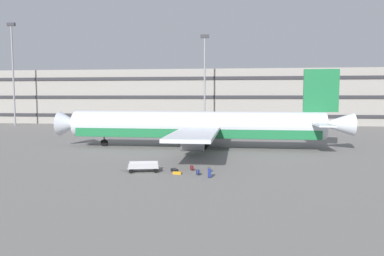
{
  "coord_description": "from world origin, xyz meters",
  "views": [
    {
      "loc": [
        5.34,
        -41.67,
        6.41
      ],
      "look_at": [
        0.91,
        -2.49,
        3.0
      ],
      "focal_mm": 33.64,
      "sensor_mm": 36.0,
      "label": 1
    }
  ],
  "objects_px": {
    "airliner": "(198,126)",
    "baggage_cart": "(143,167)",
    "suitcase_navy": "(175,170)",
    "suitcase_red": "(177,173)",
    "backpack_orange": "(192,168)",
    "backpack_teal": "(198,172)",
    "backpack_large": "(210,169)",
    "suitcase_upright": "(209,173)"
  },
  "relations": [
    {
      "from": "backpack_orange",
      "to": "baggage_cart",
      "type": "xyz_separation_m",
      "value": [
        -4.1,
        -0.98,
        0.19
      ]
    },
    {
      "from": "backpack_orange",
      "to": "backpack_large",
      "type": "distance_m",
      "value": 1.63
    },
    {
      "from": "backpack_large",
      "to": "baggage_cart",
      "type": "relative_size",
      "value": 0.16
    },
    {
      "from": "suitcase_upright",
      "to": "suitcase_red",
      "type": "xyz_separation_m",
      "value": [
        -2.75,
        0.94,
        -0.28
      ]
    },
    {
      "from": "suitcase_upright",
      "to": "suitcase_red",
      "type": "height_order",
      "value": "suitcase_upright"
    },
    {
      "from": "suitcase_red",
      "to": "backpack_large",
      "type": "distance_m",
      "value": 2.91
    },
    {
      "from": "airliner",
      "to": "baggage_cart",
      "type": "height_order",
      "value": "airliner"
    },
    {
      "from": "backpack_large",
      "to": "backpack_teal",
      "type": "distance_m",
      "value": 1.64
    },
    {
      "from": "suitcase_red",
      "to": "backpack_orange",
      "type": "distance_m",
      "value": 1.93
    },
    {
      "from": "suitcase_red",
      "to": "backpack_orange",
      "type": "xyz_separation_m",
      "value": [
        1.07,
        1.59,
        0.13
      ]
    },
    {
      "from": "baggage_cart",
      "to": "backpack_teal",
      "type": "bearing_deg",
      "value": -9.64
    },
    {
      "from": "airliner",
      "to": "suitcase_upright",
      "type": "bearing_deg",
      "value": -81.52
    },
    {
      "from": "airliner",
      "to": "suitcase_upright",
      "type": "xyz_separation_m",
      "value": [
        2.47,
        -16.55,
        -2.36
      ]
    },
    {
      "from": "airliner",
      "to": "suitcase_navy",
      "type": "xyz_separation_m",
      "value": [
        -0.65,
        -14.73,
        -2.61
      ]
    },
    {
      "from": "airliner",
      "to": "suitcase_red",
      "type": "xyz_separation_m",
      "value": [
        -0.28,
        -15.62,
        -2.64
      ]
    },
    {
      "from": "suitcase_navy",
      "to": "backpack_teal",
      "type": "height_order",
      "value": "backpack_teal"
    },
    {
      "from": "suitcase_navy",
      "to": "baggage_cart",
      "type": "height_order",
      "value": "baggage_cart"
    },
    {
      "from": "suitcase_navy",
      "to": "backpack_teal",
      "type": "distance_m",
      "value": 2.42
    },
    {
      "from": "suitcase_red",
      "to": "backpack_teal",
      "type": "xyz_separation_m",
      "value": [
        1.79,
        -0.2,
        0.14
      ]
    },
    {
      "from": "suitcase_red",
      "to": "backpack_teal",
      "type": "height_order",
      "value": "backpack_teal"
    },
    {
      "from": "suitcase_red",
      "to": "backpack_large",
      "type": "xyz_separation_m",
      "value": [
        2.65,
        1.19,
        0.13
      ]
    },
    {
      "from": "airliner",
      "to": "baggage_cart",
      "type": "distance_m",
      "value": 15.53
    },
    {
      "from": "suitcase_navy",
      "to": "backpack_teal",
      "type": "xyz_separation_m",
      "value": [
        2.16,
        -1.09,
        0.1
      ]
    },
    {
      "from": "airliner",
      "to": "suitcase_navy",
      "type": "relative_size",
      "value": 43.22
    },
    {
      "from": "backpack_teal",
      "to": "baggage_cart",
      "type": "xyz_separation_m",
      "value": [
        -4.82,
        0.82,
        0.19
      ]
    },
    {
      "from": "backpack_orange",
      "to": "baggage_cart",
      "type": "bearing_deg",
      "value": -166.6
    },
    {
      "from": "suitcase_upright",
      "to": "baggage_cart",
      "type": "xyz_separation_m",
      "value": [
        -5.78,
        1.55,
        0.05
      ]
    },
    {
      "from": "suitcase_upright",
      "to": "backpack_large",
      "type": "height_order",
      "value": "suitcase_upright"
    },
    {
      "from": "baggage_cart",
      "to": "suitcase_red",
      "type": "bearing_deg",
      "value": -11.54
    },
    {
      "from": "backpack_teal",
      "to": "suitcase_upright",
      "type": "bearing_deg",
      "value": -37.45
    },
    {
      "from": "suitcase_navy",
      "to": "baggage_cart",
      "type": "distance_m",
      "value": 2.69
    },
    {
      "from": "backpack_orange",
      "to": "airliner",
      "type": "bearing_deg",
      "value": 93.22
    },
    {
      "from": "suitcase_navy",
      "to": "backpack_orange",
      "type": "relative_size",
      "value": 1.59
    },
    {
      "from": "airliner",
      "to": "backpack_teal",
      "type": "height_order",
      "value": "airliner"
    },
    {
      "from": "suitcase_upright",
      "to": "backpack_large",
      "type": "xyz_separation_m",
      "value": [
        -0.1,
        2.13,
        -0.14
      ]
    },
    {
      "from": "suitcase_navy",
      "to": "backpack_large",
      "type": "relative_size",
      "value": 1.6
    },
    {
      "from": "suitcase_navy",
      "to": "suitcase_red",
      "type": "height_order",
      "value": "suitcase_navy"
    },
    {
      "from": "suitcase_navy",
      "to": "backpack_large",
      "type": "xyz_separation_m",
      "value": [
        3.02,
        0.3,
        0.1
      ]
    },
    {
      "from": "backpack_large",
      "to": "backpack_teal",
      "type": "bearing_deg",
      "value": -121.55
    },
    {
      "from": "suitcase_red",
      "to": "baggage_cart",
      "type": "height_order",
      "value": "baggage_cart"
    },
    {
      "from": "suitcase_red",
      "to": "backpack_teal",
      "type": "bearing_deg",
      "value": -6.39
    },
    {
      "from": "backpack_orange",
      "to": "suitcase_navy",
      "type": "bearing_deg",
      "value": -153.98
    }
  ]
}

